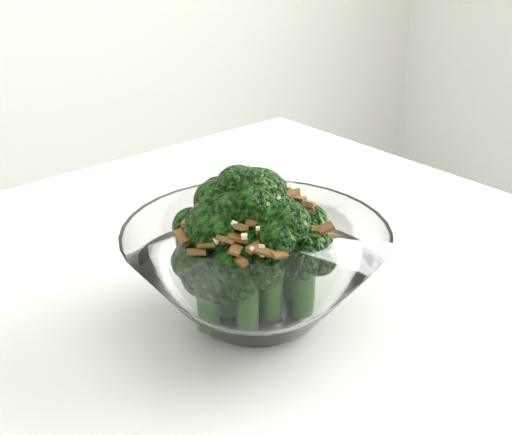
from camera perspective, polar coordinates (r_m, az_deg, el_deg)
broccoli_dish at (r=0.53m, az=-0.15°, el=-3.43°), size 0.20×0.20×0.12m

